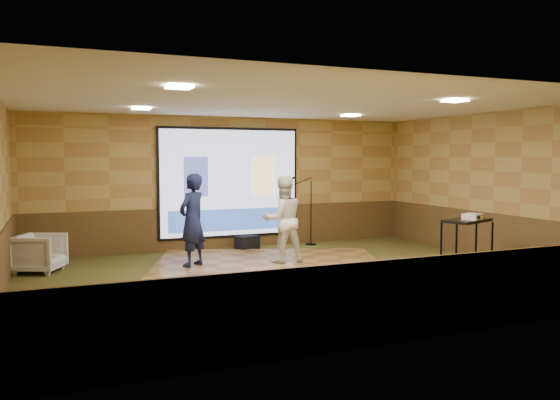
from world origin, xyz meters
name	(u,v)px	position (x,y,z in m)	size (l,w,h in m)	color
ground	(290,278)	(0.00, 0.00, 0.00)	(9.00, 9.00, 0.00)	#2B3819
room_shell	(290,156)	(0.00, 0.00, 2.09)	(9.04, 7.04, 3.02)	#B19149
wainscot_back	(230,227)	(0.00, 3.48, 0.47)	(9.00, 0.04, 0.95)	#4F301A
wainscot_front	(412,299)	(0.00, -3.48, 0.47)	(9.00, 0.04, 0.95)	#4F301A
wainscot_right	(492,236)	(4.48, 0.00, 0.47)	(0.04, 7.00, 0.95)	#4F301A
projector_screen	(230,184)	(0.00, 3.44, 1.47)	(3.32, 0.06, 2.52)	black
downlight_nw	(141,109)	(-2.20, 1.80, 2.97)	(0.32, 0.32, 0.02)	#FFE9BF
downlight_ne	(351,116)	(2.20, 1.80, 2.97)	(0.32, 0.32, 0.02)	#FFE9BF
downlight_sw	(179,87)	(-2.20, -1.50, 2.97)	(0.32, 0.32, 0.02)	#FFE9BF
downlight_se	(455,101)	(2.20, -1.50, 2.97)	(0.32, 0.32, 0.02)	#FFE9BF
dance_floor	(269,264)	(0.08, 1.23, 0.02)	(4.38, 3.34, 0.03)	olive
player_left	(192,220)	(-1.34, 1.51, 0.90)	(0.64, 0.42, 1.75)	#141A41
player_right	(283,219)	(0.38, 1.22, 0.87)	(0.82, 0.64, 1.68)	silver
av_table	(467,235)	(3.01, -0.93, 0.70)	(0.94, 0.49, 0.99)	black
projector	(472,217)	(3.05, -1.02, 1.04)	(0.31, 0.26, 0.10)	white
mic_stand	(309,224)	(1.86, 3.13, 0.49)	(0.64, 0.26, 1.64)	black
banquet_chair	(40,253)	(-4.00, 2.13, 0.35)	(0.75, 0.77, 0.70)	gray
duffel_bag	(247,243)	(0.29, 3.09, 0.15)	(0.49, 0.33, 0.30)	black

